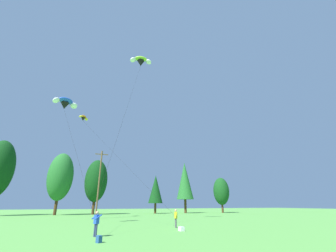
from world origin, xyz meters
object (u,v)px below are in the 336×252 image
Objects in this scene: parafoil_kite_high_blue_white at (65,103)px; parafoil_kite_far_lime_white at (141,61)px; parafoil_kite_mid_orange at (83,118)px; backpack at (99,239)px; kite_flyer_mid at (176,217)px; kite_flyer_near at (96,221)px; picnic_cooler at (181,229)px; utility_pole at (99,181)px.

parafoil_kite_far_lime_white is at bearing 11.37° from parafoil_kite_high_blue_white.
backpack is (2.20, -25.82, -16.89)m from parafoil_kite_mid_orange.
kite_flyer_near is at bearing -153.85° from kite_flyer_mid.
parafoil_kite_high_blue_white is at bearing -168.63° from parafoil_kite_far_lime_white.
parafoil_kite_high_blue_white is at bearing 48.04° from picnic_cooler.
parafoil_kite_mid_orange reaches higher than utility_pole.
kite_flyer_near is at bearing -114.28° from parafoil_kite_far_lime_white.
parafoil_kite_far_lime_white reaches higher than backpack.
backpack is at bearing 114.75° from picnic_cooler.
parafoil_kite_high_blue_white is at bearing 152.34° from kite_flyer_mid.
utility_pole is 0.55× the size of parafoil_kite_mid_orange.
parafoil_kite_high_blue_white is (-4.30, 10.16, 13.02)m from kite_flyer_near.
kite_flyer_mid is 27.01m from parafoil_kite_mid_orange.
utility_pole is at bearing -9.33° from parafoil_kite_mid_orange.
utility_pole is at bearing 85.78° from kite_flyer_near.
parafoil_kite_mid_orange is at bearing 19.36° from picnic_cooler.
kite_flyer_near is 4.23× the size of backpack.
parafoil_kite_far_lime_white is at bearing 5.03° from picnic_cooler.
kite_flyer_near is 17.06m from parafoil_kite_high_blue_white.
parafoil_kite_high_blue_white is at bearing -99.32° from parafoil_kite_mid_orange.
parafoil_kite_mid_orange is at bearing 95.38° from kite_flyer_near.
parafoil_kite_high_blue_white is 32.91× the size of backpack.
parafoil_kite_mid_orange is (2.12, 12.93, 3.07)m from parafoil_kite_high_blue_white.
parafoil_kite_mid_orange is 15.08m from parafoil_kite_far_lime_white.
backpack is (4.32, -12.89, -13.82)m from parafoil_kite_high_blue_white.
kite_flyer_mid is 18.87m from parafoil_kite_high_blue_white.
picnic_cooler is (7.14, 1.11, -0.83)m from kite_flyer_near.
backpack is at bearing -139.81° from kite_flyer_mid.
backpack is at bearing -110.12° from parafoil_kite_far_lime_white.
picnic_cooler is (1.67, -11.01, -23.89)m from parafoil_kite_far_lime_white.
picnic_cooler is at bearing -88.79° from backpack.
kite_flyer_near is 26.62m from parafoil_kite_far_lime_white.
kite_flyer_mid is 4.23× the size of backpack.
parafoil_kite_high_blue_white is 13.46m from parafoil_kite_mid_orange.
parafoil_kite_high_blue_white is (-12.08, 6.33, 13.03)m from kite_flyer_mid.
parafoil_kite_high_blue_white reaches higher than utility_pole.
parafoil_kite_high_blue_white reaches higher than picnic_cooler.
parafoil_kite_mid_orange is 30.93m from backpack.
parafoil_kite_high_blue_white is 20.11m from picnic_cooler.
parafoil_kite_far_lime_white is (7.64, -10.97, 6.97)m from parafoil_kite_mid_orange.
backpack is at bearing -85.13° from parafoil_kite_mid_orange.
utility_pole is at bearing 110.24° from parafoil_kite_far_lime_white.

